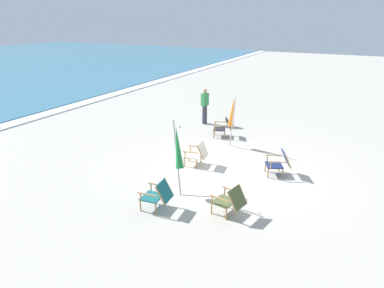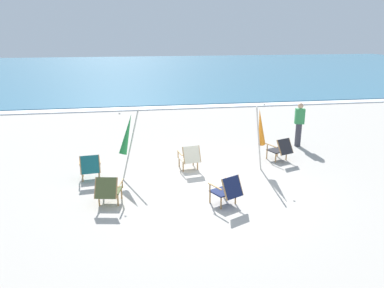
{
  "view_description": "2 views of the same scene",
  "coord_description": "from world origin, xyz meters",
  "px_view_note": "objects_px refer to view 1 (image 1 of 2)",
  "views": [
    {
      "loc": [
        -9.52,
        -3.15,
        4.63
      ],
      "look_at": [
        -0.22,
        1.66,
        0.73
      ],
      "focal_mm": 32.0,
      "sensor_mm": 36.0,
      "label": 1
    },
    {
      "loc": [
        -1.89,
        -9.27,
        4.19
      ],
      "look_at": [
        -0.08,
        1.66,
        0.78
      ],
      "focal_mm": 35.0,
      "sensor_mm": 36.0,
      "label": 2
    }
  ],
  "objects_px": {
    "beach_chair_front_left": "(279,162)",
    "beach_chair_front_right": "(197,153)",
    "umbrella_furled_green": "(178,148)",
    "beach_chair_far_center": "(224,127)",
    "umbrella_furled_orange": "(232,112)",
    "person_near_chairs": "(205,106)",
    "beach_chair_mid_center": "(158,194)",
    "beach_chair_back_right": "(230,200)"
  },
  "relations": [
    {
      "from": "beach_chair_front_left",
      "to": "beach_chair_front_right",
      "type": "relative_size",
      "value": 1.12
    },
    {
      "from": "umbrella_furled_green",
      "to": "beach_chair_far_center",
      "type": "bearing_deg",
      "value": 7.69
    },
    {
      "from": "umbrella_furled_orange",
      "to": "beach_chair_front_left",
      "type": "bearing_deg",
      "value": -125.62
    },
    {
      "from": "umbrella_furled_green",
      "to": "person_near_chairs",
      "type": "bearing_deg",
      "value": 18.91
    },
    {
      "from": "beach_chair_front_left",
      "to": "umbrella_furled_green",
      "type": "distance_m",
      "value": 3.39
    },
    {
      "from": "umbrella_furled_orange",
      "to": "person_near_chairs",
      "type": "height_order",
      "value": "umbrella_furled_orange"
    },
    {
      "from": "beach_chair_front_left",
      "to": "person_near_chairs",
      "type": "xyz_separation_m",
      "value": [
        3.85,
        4.39,
        0.41
      ]
    },
    {
      "from": "umbrella_furled_orange",
      "to": "umbrella_furled_green",
      "type": "relative_size",
      "value": 1.04
    },
    {
      "from": "beach_chair_mid_center",
      "to": "beach_chair_back_right",
      "type": "distance_m",
      "value": 1.82
    },
    {
      "from": "beach_chair_mid_center",
      "to": "beach_chair_front_right",
      "type": "xyz_separation_m",
      "value": [
        2.95,
        0.36,
        0.0
      ]
    },
    {
      "from": "beach_chair_far_center",
      "to": "beach_chair_back_right",
      "type": "bearing_deg",
      "value": -156.08
    },
    {
      "from": "umbrella_furled_orange",
      "to": "beach_chair_far_center",
      "type": "bearing_deg",
      "value": 36.04
    },
    {
      "from": "beach_chair_front_left",
      "to": "person_near_chairs",
      "type": "relative_size",
      "value": 0.55
    },
    {
      "from": "beach_chair_mid_center",
      "to": "beach_chair_front_right",
      "type": "relative_size",
      "value": 1.0
    },
    {
      "from": "beach_chair_front_right",
      "to": "beach_chair_front_left",
      "type": "bearing_deg",
      "value": -78.76
    },
    {
      "from": "beach_chair_back_right",
      "to": "person_near_chairs",
      "type": "xyz_separation_m",
      "value": [
        6.73,
        3.88,
        0.42
      ]
    },
    {
      "from": "beach_chair_far_center",
      "to": "beach_chair_front_left",
      "type": "bearing_deg",
      "value": -131.33
    },
    {
      "from": "beach_chair_far_center",
      "to": "beach_chair_front_right",
      "type": "xyz_separation_m",
      "value": [
        -3.08,
        -0.33,
        0.0
      ]
    },
    {
      "from": "beach_chair_back_right",
      "to": "umbrella_furled_orange",
      "type": "relative_size",
      "value": 0.41
    },
    {
      "from": "beach_chair_front_left",
      "to": "beach_chair_mid_center",
      "type": "height_order",
      "value": "beach_chair_front_left"
    },
    {
      "from": "beach_chair_mid_center",
      "to": "person_near_chairs",
      "type": "bearing_deg",
      "value": 16.41
    },
    {
      "from": "beach_chair_back_right",
      "to": "beach_chair_far_center",
      "type": "bearing_deg",
      "value": 23.92
    },
    {
      "from": "umbrella_furled_orange",
      "to": "umbrella_furled_green",
      "type": "xyz_separation_m",
      "value": [
        -3.94,
        0.06,
        -0.05
      ]
    },
    {
      "from": "beach_chair_front_right",
      "to": "person_near_chairs",
      "type": "relative_size",
      "value": 0.49
    },
    {
      "from": "beach_chair_mid_center",
      "to": "umbrella_furled_orange",
      "type": "relative_size",
      "value": 0.39
    },
    {
      "from": "person_near_chairs",
      "to": "beach_chair_back_right",
      "type": "bearing_deg",
      "value": -150.04
    },
    {
      "from": "beach_chair_mid_center",
      "to": "umbrella_furled_green",
      "type": "bearing_deg",
      "value": 1.19
    },
    {
      "from": "beach_chair_front_left",
      "to": "person_near_chairs",
      "type": "bearing_deg",
      "value": 48.69
    },
    {
      "from": "beach_chair_far_center",
      "to": "umbrella_furled_orange",
      "type": "relative_size",
      "value": 0.44
    },
    {
      "from": "beach_chair_far_center",
      "to": "beach_chair_back_right",
      "type": "xyz_separation_m",
      "value": [
        -5.44,
        -2.41,
        -0.0
      ]
    },
    {
      "from": "beach_chair_front_left",
      "to": "umbrella_furled_orange",
      "type": "bearing_deg",
      "value": 54.38
    },
    {
      "from": "beach_chair_back_right",
      "to": "beach_chair_front_right",
      "type": "distance_m",
      "value": 3.15
    },
    {
      "from": "beach_chair_mid_center",
      "to": "person_near_chairs",
      "type": "relative_size",
      "value": 0.49
    },
    {
      "from": "beach_chair_front_left",
      "to": "umbrella_furled_green",
      "type": "relative_size",
      "value": 0.45
    },
    {
      "from": "beach_chair_mid_center",
      "to": "umbrella_furled_green",
      "type": "xyz_separation_m",
      "value": [
        1.09,
        0.02,
        0.88
      ]
    },
    {
      "from": "beach_chair_front_right",
      "to": "person_near_chairs",
      "type": "xyz_separation_m",
      "value": [
        4.37,
        1.8,
        0.41
      ]
    },
    {
      "from": "beach_chair_back_right",
      "to": "umbrella_furled_orange",
      "type": "xyz_separation_m",
      "value": [
        4.45,
        1.69,
        0.94
      ]
    },
    {
      "from": "beach_chair_mid_center",
      "to": "beach_chair_front_right",
      "type": "distance_m",
      "value": 2.97
    },
    {
      "from": "beach_chair_far_center",
      "to": "beach_chair_back_right",
      "type": "height_order",
      "value": "beach_chair_far_center"
    },
    {
      "from": "beach_chair_mid_center",
      "to": "umbrella_furled_orange",
      "type": "xyz_separation_m",
      "value": [
        5.04,
        -0.03,
        0.94
      ]
    },
    {
      "from": "beach_chair_front_right",
      "to": "umbrella_furled_green",
      "type": "bearing_deg",
      "value": -169.84
    },
    {
      "from": "beach_chair_far_center",
      "to": "person_near_chairs",
      "type": "distance_m",
      "value": 2.0
    }
  ]
}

